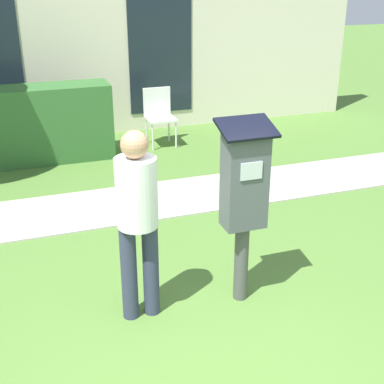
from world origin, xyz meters
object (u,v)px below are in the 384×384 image
at_px(outdoor_chair_left, 67,121).
at_px(person_standing, 137,213).
at_px(parking_meter, 244,190).
at_px(outdoor_chair_middle, 159,112).

bearing_deg(outdoor_chair_left, person_standing, -99.76).
xyz_separation_m(parking_meter, outdoor_chair_left, (-0.89, 4.36, -0.49)).
bearing_deg(outdoor_chair_middle, parking_meter, -75.09).
height_order(outdoor_chair_left, outdoor_chair_middle, same).
relative_size(person_standing, outdoor_chair_middle, 1.76).
xyz_separation_m(parking_meter, person_standing, (-0.87, 0.05, -0.09)).
xyz_separation_m(person_standing, outdoor_chair_middle, (1.43, 4.37, -0.40)).
height_order(parking_meter, outdoor_chair_left, parking_meter).
xyz_separation_m(person_standing, outdoor_chair_left, (-0.02, 4.31, -0.40)).
distance_m(outdoor_chair_left, outdoor_chair_middle, 1.45).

